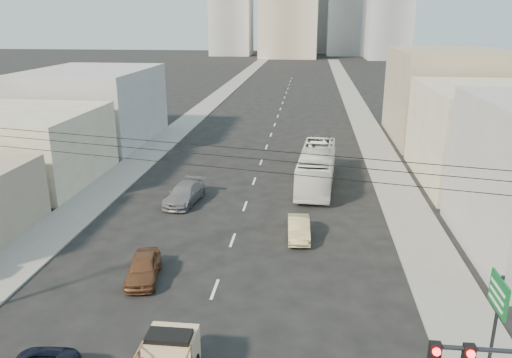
% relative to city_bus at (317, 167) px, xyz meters
% --- Properties ---
extents(sidewalk_left, '(3.50, 180.00, 0.12)m').
position_rel_city_bus_xyz_m(sidewalk_left, '(-17.01, 44.40, -1.51)').
color(sidewalk_left, slate).
rests_on(sidewalk_left, ground).
extents(sidewalk_right, '(3.50, 180.00, 0.12)m').
position_rel_city_bus_xyz_m(sidewalk_right, '(6.49, 44.40, -1.51)').
color(sidewalk_right, slate).
rests_on(sidewalk_right, ground).
extents(lane_dashes, '(0.15, 104.00, 0.01)m').
position_rel_city_bus_xyz_m(lane_dashes, '(-5.26, 27.40, -1.57)').
color(lane_dashes, silver).
rests_on(lane_dashes, ground).
extents(city_bus, '(3.42, 11.45, 3.15)m').
position_rel_city_bus_xyz_m(city_bus, '(0.00, 0.00, 0.00)').
color(city_bus, white).
rests_on(city_bus, ground).
extents(sedan_brown, '(2.24, 4.16, 1.34)m').
position_rel_city_bus_xyz_m(sedan_brown, '(-9.20, -16.97, -0.90)').
color(sedan_brown, brown).
rests_on(sedan_brown, ground).
extents(sedan_tan, '(1.56, 3.92, 1.27)m').
position_rel_city_bus_xyz_m(sedan_tan, '(-1.16, -10.79, -0.94)').
color(sedan_tan, tan).
rests_on(sedan_tan, ground).
extents(sedan_grey, '(2.68, 5.19, 1.44)m').
position_rel_city_bus_xyz_m(sedan_grey, '(-9.86, -5.39, -0.85)').
color(sedan_grey, slate).
rests_on(sedan_grey, ground).
extents(green_sign, '(0.18, 1.60, 5.00)m').
position_rel_city_bus_xyz_m(green_sign, '(5.90, -24.10, 2.17)').
color(green_sign, '#2D2D33').
rests_on(green_sign, ground).
extents(overhead_wires, '(23.01, 5.02, 0.72)m').
position_rel_city_bus_xyz_m(overhead_wires, '(-5.26, -24.10, 7.39)').
color(overhead_wires, black).
rests_on(overhead_wires, ground).
extents(bldg_right_mid, '(11.00, 14.00, 8.00)m').
position_rel_city_bus_xyz_m(bldg_right_mid, '(14.24, 2.40, 2.43)').
color(bldg_right_mid, '#B4AC91').
rests_on(bldg_right_mid, ground).
extents(bldg_right_far, '(12.00, 16.00, 10.00)m').
position_rel_city_bus_xyz_m(bldg_right_far, '(14.74, 18.40, 3.43)').
color(bldg_right_far, gray).
rests_on(bldg_right_far, ground).
extents(bldg_left_mid, '(11.00, 12.00, 6.00)m').
position_rel_city_bus_xyz_m(bldg_left_mid, '(-24.26, -1.60, 1.43)').
color(bldg_left_mid, '#B4AC91').
rests_on(bldg_left_mid, ground).
extents(bldg_left_far, '(12.00, 16.00, 8.00)m').
position_rel_city_bus_xyz_m(bldg_left_far, '(-24.76, 13.40, 2.43)').
color(bldg_left_far, '#98989B').
rests_on(bldg_left_far, ground).
extents(midrise_ne, '(16.00, 16.00, 40.00)m').
position_rel_city_bus_xyz_m(midrise_ne, '(12.74, 159.40, 18.43)').
color(midrise_ne, gray).
rests_on(midrise_ne, ground).
extents(midrise_nw, '(15.00, 15.00, 34.00)m').
position_rel_city_bus_xyz_m(midrise_nw, '(-31.26, 154.40, 15.43)').
color(midrise_nw, gray).
rests_on(midrise_nw, ground).
extents(midrise_east, '(14.00, 14.00, 28.00)m').
position_rel_city_bus_xyz_m(midrise_east, '(24.74, 139.40, 12.43)').
color(midrise_east, gray).
rests_on(midrise_east, ground).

